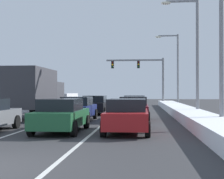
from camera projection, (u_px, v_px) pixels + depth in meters
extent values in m
plane|color=#333335|center=(84.00, 119.00, 22.26)|extent=(120.00, 120.00, 0.00)
cube|color=silver|center=(114.00, 115.00, 25.68)|extent=(0.14, 39.52, 0.01)
cube|color=silver|center=(71.00, 115.00, 25.99)|extent=(0.14, 39.52, 0.01)
cube|color=white|center=(183.00, 112.00, 25.20)|extent=(1.88, 39.52, 0.61)
cube|color=white|center=(5.00, 110.00, 26.47)|extent=(1.80, 39.52, 0.66)
cube|color=maroon|center=(127.00, 118.00, 14.86)|extent=(1.82, 4.50, 0.70)
cube|color=black|center=(127.00, 105.00, 14.72)|extent=(1.64, 2.20, 0.55)
cube|color=red|center=(106.00, 120.00, 12.73)|extent=(0.24, 0.08, 0.14)
cube|color=red|center=(143.00, 120.00, 12.61)|extent=(0.24, 0.08, 0.14)
cylinder|color=black|center=(111.00, 122.00, 16.48)|extent=(0.22, 0.66, 0.66)
cylinder|color=black|center=(147.00, 122.00, 16.32)|extent=(0.22, 0.66, 0.66)
cylinder|color=black|center=(103.00, 129.00, 13.40)|extent=(0.22, 0.66, 0.66)
cylinder|color=black|center=(148.00, 129.00, 13.24)|extent=(0.22, 0.66, 0.66)
cube|color=maroon|center=(134.00, 110.00, 21.14)|extent=(1.82, 4.50, 0.70)
cube|color=black|center=(134.00, 101.00, 20.99)|extent=(1.64, 2.20, 0.55)
cube|color=red|center=(121.00, 110.00, 19.01)|extent=(0.24, 0.08, 0.14)
cube|color=red|center=(145.00, 111.00, 18.88)|extent=(0.24, 0.08, 0.14)
cylinder|color=black|center=(121.00, 114.00, 22.76)|extent=(0.22, 0.66, 0.66)
cylinder|color=black|center=(147.00, 114.00, 22.60)|extent=(0.22, 0.66, 0.66)
cylinder|color=black|center=(118.00, 117.00, 19.67)|extent=(0.22, 0.66, 0.66)
cylinder|color=black|center=(148.00, 117.00, 19.51)|extent=(0.22, 0.66, 0.66)
cube|color=#B7BABF|center=(135.00, 106.00, 27.48)|extent=(1.82, 4.50, 0.70)
cube|color=black|center=(135.00, 99.00, 27.34)|extent=(1.64, 2.20, 0.55)
cube|color=red|center=(125.00, 106.00, 25.36)|extent=(0.24, 0.08, 0.14)
cube|color=red|center=(143.00, 106.00, 25.23)|extent=(0.24, 0.08, 0.14)
cylinder|color=black|center=(125.00, 109.00, 29.11)|extent=(0.22, 0.66, 0.66)
cylinder|color=black|center=(145.00, 109.00, 28.94)|extent=(0.22, 0.66, 0.66)
cylinder|color=black|center=(123.00, 111.00, 26.02)|extent=(0.22, 0.66, 0.66)
cylinder|color=black|center=(146.00, 111.00, 25.86)|extent=(0.22, 0.66, 0.66)
cube|color=#1E5633|center=(62.00, 118.00, 15.09)|extent=(1.82, 4.50, 0.70)
cube|color=black|center=(61.00, 105.00, 14.95)|extent=(1.64, 2.20, 0.55)
cube|color=red|center=(31.00, 119.00, 12.96)|extent=(0.24, 0.08, 0.14)
cube|color=red|center=(65.00, 120.00, 12.84)|extent=(0.24, 0.08, 0.14)
cylinder|color=black|center=(52.00, 121.00, 16.71)|extent=(0.22, 0.66, 0.66)
cylinder|color=black|center=(87.00, 122.00, 16.55)|extent=(0.22, 0.66, 0.66)
cylinder|color=black|center=(31.00, 128.00, 13.63)|extent=(0.22, 0.66, 0.66)
cylinder|color=black|center=(74.00, 129.00, 13.47)|extent=(0.22, 0.66, 0.66)
cube|color=navy|center=(78.00, 111.00, 20.81)|extent=(1.82, 4.50, 0.70)
cube|color=black|center=(77.00, 101.00, 20.66)|extent=(1.64, 2.20, 0.55)
cube|color=red|center=(58.00, 111.00, 18.68)|extent=(0.24, 0.08, 0.14)
cube|color=red|center=(82.00, 111.00, 18.55)|extent=(0.24, 0.08, 0.14)
cylinder|color=black|center=(69.00, 114.00, 22.43)|extent=(0.22, 0.66, 0.66)
cylinder|color=black|center=(95.00, 114.00, 22.27)|extent=(0.22, 0.66, 0.66)
cylinder|color=black|center=(57.00, 117.00, 19.34)|extent=(0.22, 0.66, 0.66)
cylinder|color=black|center=(88.00, 118.00, 19.18)|extent=(0.22, 0.66, 0.66)
cube|color=black|center=(95.00, 107.00, 26.69)|extent=(1.82, 4.50, 0.70)
cube|color=black|center=(95.00, 99.00, 26.54)|extent=(1.64, 2.20, 0.55)
cube|color=red|center=(82.00, 106.00, 24.56)|extent=(0.24, 0.08, 0.14)
cube|color=red|center=(100.00, 106.00, 24.43)|extent=(0.24, 0.08, 0.14)
cylinder|color=black|center=(87.00, 109.00, 28.31)|extent=(0.22, 0.66, 0.66)
cylinder|color=black|center=(108.00, 109.00, 28.15)|extent=(0.22, 0.66, 0.66)
cylinder|color=black|center=(81.00, 111.00, 25.22)|extent=(0.22, 0.66, 0.66)
cylinder|color=black|center=(104.00, 111.00, 25.06)|extent=(0.22, 0.66, 0.66)
cylinder|color=black|center=(16.00, 122.00, 16.51)|extent=(0.22, 0.66, 0.66)
cube|color=#38383D|center=(46.00, 95.00, 25.49)|extent=(2.35, 2.20, 2.00)
cube|color=#333338|center=(30.00, 88.00, 21.91)|extent=(2.35, 5.00, 2.60)
cylinder|color=black|center=(33.00, 109.00, 25.89)|extent=(0.28, 0.92, 0.92)
cylinder|color=black|center=(61.00, 109.00, 25.68)|extent=(0.28, 0.92, 0.92)
cylinder|color=black|center=(4.00, 114.00, 20.51)|extent=(0.28, 0.92, 0.92)
cylinder|color=black|center=(40.00, 114.00, 20.30)|extent=(0.28, 0.92, 0.92)
cube|color=silver|center=(62.00, 100.00, 30.74)|extent=(1.95, 4.90, 1.25)
cube|color=black|center=(56.00, 98.00, 28.34)|extent=(1.56, 0.06, 0.55)
cube|color=red|center=(47.00, 102.00, 28.42)|extent=(0.20, 0.08, 0.28)
cube|color=red|center=(65.00, 102.00, 28.28)|extent=(0.20, 0.08, 0.28)
cylinder|color=black|center=(57.00, 107.00, 32.51)|extent=(0.25, 0.74, 0.74)
cylinder|color=black|center=(76.00, 107.00, 32.34)|extent=(0.25, 0.74, 0.74)
cylinder|color=black|center=(47.00, 108.00, 29.13)|extent=(0.25, 0.74, 0.74)
cylinder|color=black|center=(69.00, 108.00, 28.96)|extent=(0.25, 0.74, 0.74)
cylinder|color=slate|center=(163.00, 82.00, 43.15)|extent=(0.28, 0.28, 6.20)
cube|color=slate|center=(135.00, 60.00, 43.50)|extent=(7.40, 0.20, 0.20)
cube|color=black|center=(138.00, 65.00, 43.45)|extent=(0.34, 0.34, 0.95)
sphere|color=#4C0A0A|center=(138.00, 62.00, 43.27)|extent=(0.22, 0.22, 0.22)
sphere|color=#F2AD14|center=(138.00, 64.00, 43.27)|extent=(0.22, 0.22, 0.22)
sphere|color=#0C3819|center=(138.00, 67.00, 43.26)|extent=(0.22, 0.22, 0.22)
cube|color=black|center=(113.00, 65.00, 43.76)|extent=(0.34, 0.34, 0.95)
sphere|color=#4C0A0A|center=(112.00, 62.00, 43.57)|extent=(0.22, 0.22, 0.22)
sphere|color=#F2AD14|center=(112.00, 65.00, 43.57)|extent=(0.22, 0.22, 0.22)
sphere|color=#0C3819|center=(112.00, 67.00, 43.57)|extent=(0.22, 0.22, 0.22)
cylinder|color=gray|center=(221.00, 45.00, 16.21)|extent=(0.22, 0.22, 8.25)
cylinder|color=gray|center=(197.00, 58.00, 23.37)|extent=(0.22, 0.22, 8.38)
cube|color=gray|center=(182.00, 1.00, 23.49)|extent=(2.20, 0.14, 0.14)
ellipsoid|color=#EAE5C6|center=(166.00, 3.00, 23.59)|extent=(0.70, 0.36, 0.24)
cylinder|color=gray|center=(178.00, 71.00, 37.67)|extent=(0.22, 0.22, 8.34)
cube|color=gray|center=(168.00, 36.00, 37.79)|extent=(2.20, 0.14, 0.14)
ellipsoid|color=#EAE5C6|center=(158.00, 37.00, 37.89)|extent=(0.70, 0.36, 0.24)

